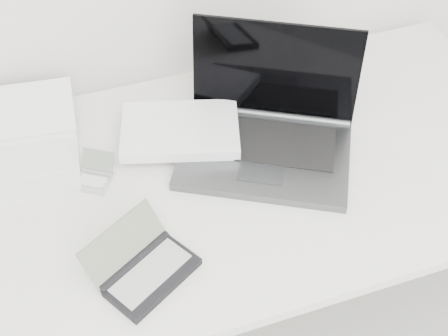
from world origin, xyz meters
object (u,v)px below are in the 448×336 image
object	(u,v)px
laptop_large	(240,130)
netbook_open_white	(23,152)
palmtop_charcoal	(144,268)
desk	(230,184)

from	to	relation	value
laptop_large	netbook_open_white	bearing A→B (deg)	-164.54
netbook_open_white	palmtop_charcoal	xyz separation A→B (m)	(0.20, -0.42, -0.00)
laptop_large	palmtop_charcoal	xyz separation A→B (m)	(-0.32, -0.30, -0.03)
desk	laptop_large	size ratio (longest dim) A/B	2.63
netbook_open_white	desk	bearing A→B (deg)	-16.97
desk	laptop_large	world-z (taller)	laptop_large
desk	netbook_open_white	xyz separation A→B (m)	(-0.47, 0.20, 0.07)
desk	palmtop_charcoal	world-z (taller)	palmtop_charcoal
laptop_large	netbook_open_white	world-z (taller)	laptop_large
netbook_open_white	palmtop_charcoal	distance (m)	0.47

